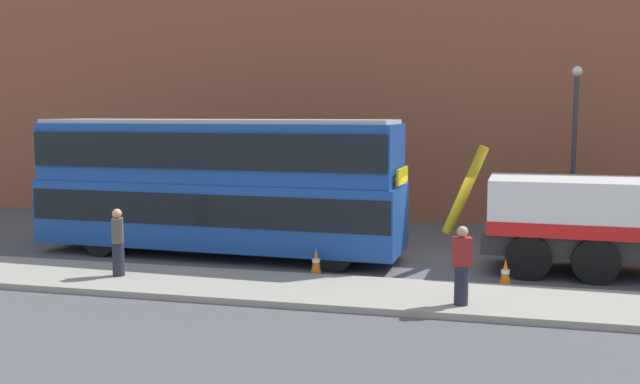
{
  "coord_description": "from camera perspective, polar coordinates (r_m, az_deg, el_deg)",
  "views": [
    {
      "loc": [
        1.21,
        -19.77,
        4.25
      ],
      "look_at": [
        -3.46,
        -0.59,
        2.0
      ],
      "focal_mm": 39.12,
      "sensor_mm": 36.0,
      "label": 1
    }
  ],
  "objects": [
    {
      "name": "ground_plane",
      "position": [
        20.26,
        10.01,
        -5.71
      ],
      "size": [
        120.0,
        120.0,
        0.0
      ],
      "primitive_type": "plane",
      "color": "#4C4C51"
    },
    {
      "name": "near_kerb",
      "position": [
        16.17,
        9.03,
        -8.54
      ],
      "size": [
        60.0,
        2.8,
        0.15
      ],
      "primitive_type": "cube",
      "color": "gray",
      "rests_on": "ground_plane"
    },
    {
      "name": "building_facade",
      "position": [
        27.87,
        11.43,
        14.25
      ],
      "size": [
        60.0,
        1.5,
        16.0
      ],
      "color": "#935138",
      "rests_on": "ground_plane"
    },
    {
      "name": "double_decker_bus",
      "position": [
        20.8,
        -8.41,
        0.86
      ],
      "size": [
        11.13,
        3.05,
        4.06
      ],
      "rotation": [
        0.0,
        0.0,
        -0.05
      ],
      "color": "#19479E",
      "rests_on": "ground_plane"
    },
    {
      "name": "pedestrian_onlooker",
      "position": [
        18.29,
        -16.2,
        -4.04
      ],
      "size": [
        0.4,
        0.47,
        1.71
      ],
      "rotation": [
        0.0,
        0.0,
        0.43
      ],
      "color": "#232333",
      "rests_on": "near_kerb"
    },
    {
      "name": "pedestrian_bystander",
      "position": [
        15.24,
        11.51,
        -6.0
      ],
      "size": [
        0.44,
        0.34,
        1.71
      ],
      "rotation": [
        0.0,
        0.0,
        1.73
      ],
      "color": "#232333",
      "rests_on": "near_kerb"
    },
    {
      "name": "traffic_cone_near_bus",
      "position": [
        18.34,
        -0.32,
        -5.8
      ],
      "size": [
        0.36,
        0.36,
        0.72
      ],
      "color": "orange",
      "rests_on": "ground_plane"
    },
    {
      "name": "traffic_cone_midway",
      "position": [
        17.69,
        14.92,
        -6.48
      ],
      "size": [
        0.36,
        0.36,
        0.72
      ],
      "color": "orange",
      "rests_on": "ground_plane"
    },
    {
      "name": "street_lamp",
      "position": [
        25.56,
        20.1,
        4.36
      ],
      "size": [
        0.36,
        0.36,
        5.83
      ],
      "color": "#38383D",
      "rests_on": "ground_plane"
    }
  ]
}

